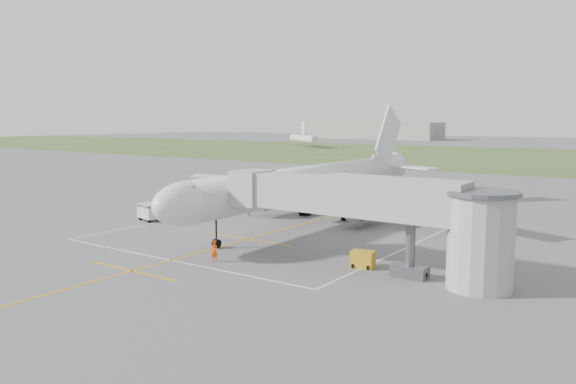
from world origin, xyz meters
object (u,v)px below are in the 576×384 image
Objects in this scene: airliner at (309,184)px; baggage_cart at (150,212)px; gpu_unit at (363,259)px; jet_bridge at (382,210)px; ramp_worker_wing at (250,208)px; ramp_worker_nose at (214,251)px.

baggage_cart is (-15.46, -9.42, -3.38)m from airliner.
gpu_unit is (13.93, -13.79, -3.74)m from airliner.
ramp_worker_wing is at bearing 149.33° from jet_bridge.
ramp_worker_nose reaches higher than ramp_worker_wing.
jet_bridge is at bearing 5.22° from baggage_cart.
ramp_worker_nose is at bearing -80.53° from airliner.
gpu_unit is (-1.79, 0.46, -4.09)m from jet_bridge.
jet_bridge reaches higher than ramp_worker_nose.
airliner is 2.00× the size of jet_bridge.
gpu_unit is at bearing 165.61° from jet_bridge.
jet_bridge is at bearing -176.71° from ramp_worker_wing.
airliner is at bearing 45.37° from baggage_cart.
baggage_cart is 1.83× the size of ramp_worker_wing.
baggage_cart is (-29.39, 4.37, 0.36)m from gpu_unit.
airliner reaches higher than ramp_worker_wing.
airliner reaches higher than jet_bridge.
ramp_worker_wing is (-8.51, 0.12, -3.53)m from airliner.
baggage_cart is at bearing 171.19° from jet_bridge.
ramp_worker_wing is at bearing 139.91° from gpu_unit.
ramp_worker_nose is (3.17, -19.01, -3.52)m from airliner.
airliner is 9.21m from ramp_worker_wing.
gpu_unit is 11.96m from ramp_worker_nose.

